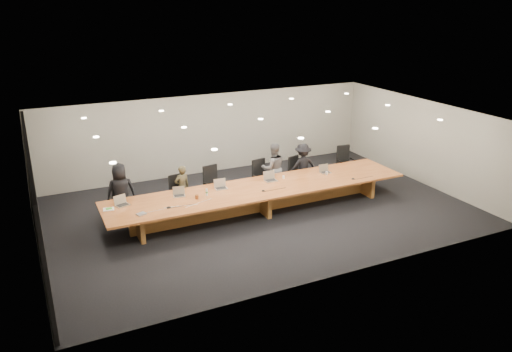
{
  "coord_description": "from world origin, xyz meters",
  "views": [
    {
      "loc": [
        -5.88,
        -12.13,
        5.92
      ],
      "look_at": [
        0.0,
        0.3,
        1.0
      ],
      "focal_mm": 35.0,
      "sensor_mm": 36.0,
      "label": 1
    }
  ],
  "objects_px": {
    "person_c": "(273,168)",
    "person_a": "(121,192)",
    "conference_table": "(260,195)",
    "mic_left": "(169,207)",
    "chair_mid_left": "(214,184)",
    "water_bottle": "(207,192)",
    "person_b": "(182,187)",
    "chair_far_right": "(346,162)",
    "laptop_e": "(326,169)",
    "chair_right": "(298,172)",
    "laptop_a": "(122,201)",
    "chair_left": "(179,192)",
    "paper_cup_near": "(283,177)",
    "mic_center": "(263,191)",
    "laptop_c": "(221,184)",
    "paper_cup_far": "(327,173)",
    "mic_right": "(353,179)",
    "chair_mid_right": "(263,177)",
    "person_d": "(303,166)",
    "laptop_d": "(271,176)",
    "chair_far_left": "(119,200)",
    "amber_mug": "(197,197)",
    "av_box": "(141,214)",
    "laptop_b": "(179,192)"
  },
  "relations": [
    {
      "from": "chair_far_left",
      "to": "chair_mid_left",
      "type": "xyz_separation_m",
      "value": [
        2.83,
        -0.12,
        0.04
      ]
    },
    {
      "from": "paper_cup_near",
      "to": "mic_left",
      "type": "relative_size",
      "value": 0.65
    },
    {
      "from": "chair_mid_right",
      "to": "laptop_c",
      "type": "bearing_deg",
      "value": -164.21
    },
    {
      "from": "chair_far_right",
      "to": "laptop_e",
      "type": "distance_m",
      "value": 1.88
    },
    {
      "from": "laptop_d",
      "to": "laptop_e",
      "type": "distance_m",
      "value": 1.88
    },
    {
      "from": "conference_table",
      "to": "laptop_a",
      "type": "distance_m",
      "value": 3.91
    },
    {
      "from": "chair_left",
      "to": "chair_far_right",
      "type": "relative_size",
      "value": 0.91
    },
    {
      "from": "person_a",
      "to": "paper_cup_far",
      "type": "distance_m",
      "value": 6.18
    },
    {
      "from": "person_b",
      "to": "person_c",
      "type": "xyz_separation_m",
      "value": [
        3.03,
        0.02,
        0.15
      ]
    },
    {
      "from": "paper_cup_far",
      "to": "laptop_d",
      "type": "bearing_deg",
      "value": 172.11
    },
    {
      "from": "chair_mid_left",
      "to": "person_d",
      "type": "relative_size",
      "value": 0.78
    },
    {
      "from": "laptop_e",
      "to": "mic_left",
      "type": "height_order",
      "value": "laptop_e"
    },
    {
      "from": "chair_mid_left",
      "to": "laptop_a",
      "type": "distance_m",
      "value": 3.05
    },
    {
      "from": "person_a",
      "to": "conference_table",
      "type": "bearing_deg",
      "value": 165.92
    },
    {
      "from": "chair_far_right",
      "to": "water_bottle",
      "type": "relative_size",
      "value": 6.05
    },
    {
      "from": "laptop_d",
      "to": "paper_cup_near",
      "type": "relative_size",
      "value": 4.19
    },
    {
      "from": "person_d",
      "to": "chair_far_right",
      "type": "bearing_deg",
      "value": -170.72
    },
    {
      "from": "chair_left",
      "to": "paper_cup_near",
      "type": "relative_size",
      "value": 11.91
    },
    {
      "from": "laptop_e",
      "to": "paper_cup_far",
      "type": "relative_size",
      "value": 3.31
    },
    {
      "from": "laptop_e",
      "to": "chair_mid_right",
      "type": "bearing_deg",
      "value": 154.05
    },
    {
      "from": "laptop_c",
      "to": "mic_right",
      "type": "relative_size",
      "value": 2.95
    },
    {
      "from": "av_box",
      "to": "chair_left",
      "type": "bearing_deg",
      "value": 24.88
    },
    {
      "from": "chair_right",
      "to": "water_bottle",
      "type": "distance_m",
      "value": 3.79
    },
    {
      "from": "chair_mid_left",
      "to": "chair_mid_right",
      "type": "bearing_deg",
      "value": -12.16
    },
    {
      "from": "chair_left",
      "to": "mic_right",
      "type": "relative_size",
      "value": 8.81
    },
    {
      "from": "chair_mid_left",
      "to": "person_a",
      "type": "xyz_separation_m",
      "value": [
        -2.78,
        0.0,
        0.23
      ]
    },
    {
      "from": "person_d",
      "to": "paper_cup_far",
      "type": "height_order",
      "value": "person_d"
    },
    {
      "from": "person_c",
      "to": "person_a",
      "type": "bearing_deg",
      "value": 9.09
    },
    {
      "from": "person_a",
      "to": "laptop_a",
      "type": "distance_m",
      "value": 0.88
    },
    {
      "from": "conference_table",
      "to": "chair_right",
      "type": "relative_size",
      "value": 8.56
    },
    {
      "from": "paper_cup_far",
      "to": "mic_left",
      "type": "xyz_separation_m",
      "value": [
        -5.15,
        -0.41,
        -0.03
      ]
    },
    {
      "from": "water_bottle",
      "to": "mic_left",
      "type": "distance_m",
      "value": 1.27
    },
    {
      "from": "person_b",
      "to": "mic_left",
      "type": "distance_m",
      "value": 1.74
    },
    {
      "from": "laptop_e",
      "to": "chair_mid_left",
      "type": "bearing_deg",
      "value": 166.2
    },
    {
      "from": "conference_table",
      "to": "mic_left",
      "type": "relative_size",
      "value": 67.02
    },
    {
      "from": "chair_mid_right",
      "to": "laptop_b",
      "type": "relative_size",
      "value": 3.51
    },
    {
      "from": "laptop_c",
      "to": "conference_table",
      "type": "bearing_deg",
      "value": -15.71
    },
    {
      "from": "chair_right",
      "to": "laptop_d",
      "type": "height_order",
      "value": "chair_right"
    },
    {
      "from": "conference_table",
      "to": "person_c",
      "type": "relative_size",
      "value": 5.53
    },
    {
      "from": "amber_mug",
      "to": "paper_cup_far",
      "type": "xyz_separation_m",
      "value": [
        4.28,
        0.15,
        -0.01
      ]
    },
    {
      "from": "person_b",
      "to": "laptop_c",
      "type": "relative_size",
      "value": 3.79
    },
    {
      "from": "chair_right",
      "to": "mic_left",
      "type": "distance_m",
      "value": 5.05
    },
    {
      "from": "water_bottle",
      "to": "paper_cup_near",
      "type": "xyz_separation_m",
      "value": [
        2.57,
        0.29,
        -0.05
      ]
    },
    {
      "from": "conference_table",
      "to": "paper_cup_far",
      "type": "height_order",
      "value": "paper_cup_far"
    },
    {
      "from": "chair_left",
      "to": "person_b",
      "type": "relative_size",
      "value": 0.79
    },
    {
      "from": "chair_right",
      "to": "mic_center",
      "type": "bearing_deg",
      "value": -158.94
    },
    {
      "from": "laptop_d",
      "to": "mic_center",
      "type": "distance_m",
      "value": 0.87
    },
    {
      "from": "person_a",
      "to": "laptop_e",
      "type": "relative_size",
      "value": 5.0
    },
    {
      "from": "chair_mid_right",
      "to": "person_d",
      "type": "xyz_separation_m",
      "value": [
        1.45,
        -0.02,
        0.18
      ]
    },
    {
      "from": "chair_left",
      "to": "person_d",
      "type": "bearing_deg",
      "value": -8.57
    }
  ]
}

